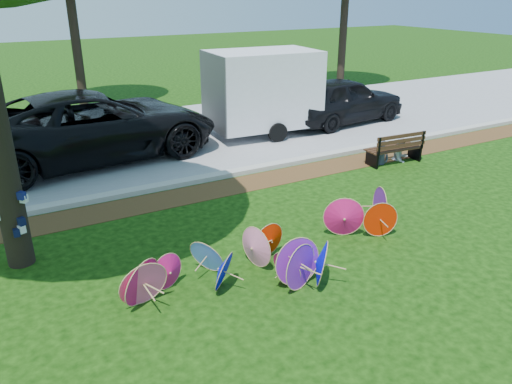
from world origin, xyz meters
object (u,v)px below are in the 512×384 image
person_right (402,139)px  dark_pickup (342,100)px  parasol_pile (276,250)px  black_van (94,126)px  cargo_trailer (263,89)px  person_left (383,141)px  park_bench (393,147)px

person_right → dark_pickup: bearing=65.9°
parasol_pile → black_van: black_van is taller
cargo_trailer → black_van: bearing=-175.6°
parasol_pile → dark_pickup: (7.20, 7.38, 0.44)m
parasol_pile → black_van: bearing=99.6°
dark_pickup → cargo_trailer: size_ratio=1.42×
black_van → cargo_trailer: size_ratio=2.04×
person_left → person_right: 0.70m
parasol_pile → cargo_trailer: size_ratio=1.70×
parasol_pile → person_right: (6.05, 3.29, 0.24)m
black_van → person_left: black_van is taller
black_van → dark_pickup: black_van is taller
black_van → dark_pickup: 8.48m
black_van → parasol_pile: bearing=-176.2°
park_bench → cargo_trailer: bearing=114.9°
parasol_pile → person_left: size_ratio=4.31×
person_left → parasol_pile: bearing=-158.1°
person_left → person_right: bearing=-9.6°
dark_pickup → cargo_trailer: bearing=81.6°
cargo_trailer → park_bench: bearing=-64.9°
park_bench → dark_pickup: bearing=74.1°
dark_pickup → park_bench: bearing=154.0°
black_van → cargo_trailer: (5.34, 0.02, 0.52)m
park_bench → person_left: bearing=175.9°
black_van → dark_pickup: (8.48, -0.11, -0.14)m
parasol_pile → person_left: 6.29m
black_van → dark_pickup: bearing=-96.6°
black_van → person_left: 7.85m
parasol_pile → cargo_trailer: bearing=61.6°
parasol_pile → park_bench: bearing=29.6°
parasol_pile → dark_pickup: bearing=45.7°
cargo_trailer → person_left: size_ratio=2.54×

